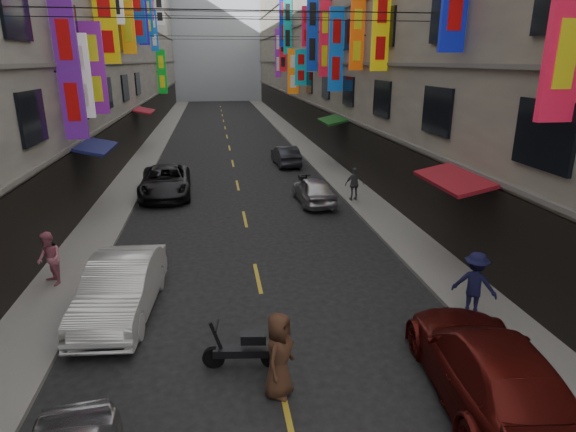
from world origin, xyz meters
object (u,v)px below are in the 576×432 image
object	(u,v)px
car_right_near	(488,368)
pedestrian_rnear	(475,284)
car_left_far	(165,181)
scooter_far_right	(303,184)
car_right_far	(286,156)
scooter_crossing	(244,350)
pedestrian_rfar	(355,184)
pedestrian_crossing	(279,355)
car_left_mid	(121,288)
pedestrian_lfar	(49,259)
car_right_mid	(314,190)

from	to	relation	value
car_right_near	pedestrian_rnear	size ratio (longest dim) A/B	3.00
car_left_far	pedestrian_rnear	world-z (taller)	pedestrian_rnear
scooter_far_right	car_right_far	size ratio (longest dim) A/B	0.47
car_right_far	car_left_far	bearing A→B (deg)	38.92
scooter_crossing	scooter_far_right	distance (m)	15.10
pedestrian_rfar	pedestrian_crossing	world-z (taller)	pedestrian_crossing
pedestrian_rfar	car_left_mid	bearing A→B (deg)	43.86
car_left_far	car_right_far	xyz separation A→B (m)	(7.11, 6.45, -0.10)
scooter_far_right	pedestrian_rfar	xyz separation A→B (m)	(2.09, -2.19, 0.47)
car_right_near	pedestrian_lfar	bearing A→B (deg)	-26.78
car_right_mid	pedestrian_lfar	xyz separation A→B (m)	(-9.63, -7.66, 0.29)
scooter_crossing	scooter_far_right	xyz separation A→B (m)	(4.03, 14.55, 0.00)
pedestrian_lfar	pedestrian_crossing	size ratio (longest dim) A/B	0.90
pedestrian_rfar	car_left_far	bearing A→B (deg)	-18.20
car_right_near	car_right_far	xyz separation A→B (m)	(-0.58, 23.32, -0.13)
pedestrian_lfar	pedestrian_crossing	xyz separation A→B (m)	(6.10, -5.86, -0.03)
car_right_far	pedestrian_rfar	size ratio (longest dim) A/B	2.43
car_left_far	car_right_near	world-z (taller)	car_right_near
scooter_crossing	pedestrian_crossing	bearing A→B (deg)	-140.00
car_right_near	car_left_far	bearing A→B (deg)	-58.93
car_right_far	pedestrian_lfar	bearing A→B (deg)	56.73
car_left_far	pedestrian_rfar	world-z (taller)	pedestrian_rfar
car_right_near	pedestrian_lfar	xyz separation A→B (m)	(-10.18, 6.69, 0.18)
pedestrian_rfar	car_right_far	bearing A→B (deg)	-79.65
car_right_far	pedestrian_lfar	distance (m)	19.20
scooter_crossing	pedestrian_rfar	xyz separation A→B (m)	(6.12, 12.36, 0.47)
car_left_mid	car_right_near	world-z (taller)	car_left_mid
car_right_near	car_right_mid	xyz separation A→B (m)	(-0.55, 14.35, -0.11)
scooter_crossing	scooter_far_right	world-z (taller)	same
car_left_mid	pedestrian_rnear	distance (m)	9.36
car_left_far	pedestrian_lfar	xyz separation A→B (m)	(-2.48, -10.18, 0.21)
car_right_far	pedestrian_crossing	size ratio (longest dim) A/B	2.10
pedestrian_lfar	pedestrian_rfar	xyz separation A→B (m)	(11.58, 7.52, -0.03)
pedestrian_lfar	car_right_mid	bearing A→B (deg)	93.20
car_right_near	pedestrian_rfar	bearing A→B (deg)	-89.08
scooter_crossing	car_left_far	bearing A→B (deg)	18.75
car_left_mid	pedestrian_rfar	xyz separation A→B (m)	(9.21, 9.47, 0.14)
car_right_mid	pedestrian_rfar	bearing A→B (deg)	173.91
pedestrian_rnear	car_right_mid	bearing A→B (deg)	-42.67
scooter_crossing	scooter_far_right	size ratio (longest dim) A/B	1.00
car_left_far	pedestrian_crossing	world-z (taller)	pedestrian_crossing
scooter_crossing	car_right_mid	distance (m)	13.18
car_right_mid	pedestrian_rnear	bearing A→B (deg)	97.87
pedestrian_crossing	pedestrian_rfar	bearing A→B (deg)	8.14
car_right_mid	car_right_far	bearing A→B (deg)	-91.75
pedestrian_crossing	car_right_far	bearing A→B (deg)	21.56
scooter_crossing	car_right_far	bearing A→B (deg)	-3.37
scooter_crossing	pedestrian_rfar	bearing A→B (deg)	-18.80
car_left_far	pedestrian_rfar	distance (m)	9.48
scooter_far_right	car_right_far	xyz separation A→B (m)	(0.10, 6.92, 0.19)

